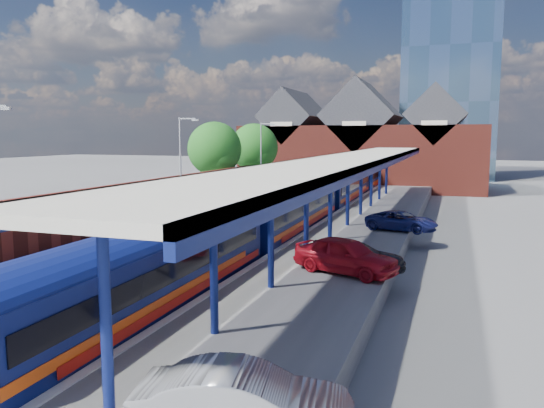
{
  "coord_description": "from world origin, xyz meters",
  "views": [
    {
      "loc": [
        11.46,
        -10.52,
        6.73
      ],
      "look_at": [
        0.95,
        19.8,
        2.6
      ],
      "focal_mm": 35.0,
      "sensor_mm": 36.0,
      "label": 1
    }
  ],
  "objects_px": {
    "platform_sign": "(213,192)",
    "parked_car_blue": "(402,221)",
    "parked_car_silver": "(244,404)",
    "lamp_post_c": "(182,161)",
    "train": "(319,195)",
    "parked_car_red": "(346,255)",
    "lamp_post_d": "(262,154)",
    "parked_car_dark": "(359,256)"
  },
  "relations": [
    {
      "from": "parked_car_red",
      "to": "parked_car_silver",
      "type": "bearing_deg",
      "value": -156.75
    },
    {
      "from": "platform_sign",
      "to": "parked_car_blue",
      "type": "distance_m",
      "value": 13.67
    },
    {
      "from": "parked_car_silver",
      "to": "parked_car_blue",
      "type": "bearing_deg",
      "value": -13.64
    },
    {
      "from": "parked_car_silver",
      "to": "parked_car_blue",
      "type": "height_order",
      "value": "parked_car_silver"
    },
    {
      "from": "lamp_post_c",
      "to": "platform_sign",
      "type": "distance_m",
      "value": 3.34
    },
    {
      "from": "lamp_post_c",
      "to": "parked_car_blue",
      "type": "bearing_deg",
      "value": 0.54
    },
    {
      "from": "train",
      "to": "parked_car_blue",
      "type": "distance_m",
      "value": 10.21
    },
    {
      "from": "lamp_post_d",
      "to": "parked_car_dark",
      "type": "xyz_separation_m",
      "value": [
        14.05,
        -26.19,
        -3.41
      ]
    },
    {
      "from": "parked_car_silver",
      "to": "platform_sign",
      "type": "bearing_deg",
      "value": 14.43
    },
    {
      "from": "parked_car_dark",
      "to": "parked_car_silver",
      "type": "bearing_deg",
      "value": 173.54
    },
    {
      "from": "lamp_post_d",
      "to": "platform_sign",
      "type": "distance_m",
      "value": 14.25
    },
    {
      "from": "parked_car_silver",
      "to": "lamp_post_c",
      "type": "bearing_deg",
      "value": 18.81
    },
    {
      "from": "parked_car_red",
      "to": "parked_car_blue",
      "type": "xyz_separation_m",
      "value": [
        1.23,
        11.12,
        -0.17
      ]
    },
    {
      "from": "lamp_post_d",
      "to": "parked_car_red",
      "type": "xyz_separation_m",
      "value": [
        13.63,
        -26.98,
        -3.23
      ]
    },
    {
      "from": "train",
      "to": "parked_car_silver",
      "type": "distance_m",
      "value": 31.94
    },
    {
      "from": "parked_car_red",
      "to": "parked_car_silver",
      "type": "xyz_separation_m",
      "value": [
        0.59,
        -12.77,
        -0.07
      ]
    },
    {
      "from": "platform_sign",
      "to": "parked_car_blue",
      "type": "xyz_separation_m",
      "value": [
        13.5,
        -1.86,
        -1.09
      ]
    },
    {
      "from": "train",
      "to": "parked_car_silver",
      "type": "bearing_deg",
      "value": -78.51
    },
    {
      "from": "lamp_post_d",
      "to": "parked_car_silver",
      "type": "bearing_deg",
      "value": -70.32
    },
    {
      "from": "lamp_post_c",
      "to": "parked_car_silver",
      "type": "distance_m",
      "value": 27.88
    },
    {
      "from": "lamp_post_c",
      "to": "parked_car_blue",
      "type": "height_order",
      "value": "lamp_post_c"
    },
    {
      "from": "train",
      "to": "parked_car_red",
      "type": "relative_size",
      "value": 14.68
    },
    {
      "from": "parked_car_red",
      "to": "parked_car_dark",
      "type": "distance_m",
      "value": 0.92
    },
    {
      "from": "parked_car_red",
      "to": "parked_car_silver",
      "type": "relative_size",
      "value": 1.07
    },
    {
      "from": "platform_sign",
      "to": "parked_car_red",
      "type": "distance_m",
      "value": 17.88
    },
    {
      "from": "parked_car_silver",
      "to": "parked_car_dark",
      "type": "xyz_separation_m",
      "value": [
        -0.17,
        13.57,
        -0.11
      ]
    },
    {
      "from": "parked_car_dark",
      "to": "parked_car_red",
      "type": "bearing_deg",
      "value": 145.14
    },
    {
      "from": "parked_car_dark",
      "to": "parked_car_blue",
      "type": "relative_size",
      "value": 0.93
    },
    {
      "from": "parked_car_dark",
      "to": "lamp_post_c",
      "type": "bearing_deg",
      "value": 46.85
    },
    {
      "from": "lamp_post_c",
      "to": "platform_sign",
      "type": "bearing_deg",
      "value": 55.74
    },
    {
      "from": "platform_sign",
      "to": "parked_car_silver",
      "type": "bearing_deg",
      "value": -63.47
    },
    {
      "from": "train",
      "to": "platform_sign",
      "type": "distance_m",
      "value": 8.56
    },
    {
      "from": "train",
      "to": "parked_car_dark",
      "type": "height_order",
      "value": "train"
    },
    {
      "from": "platform_sign",
      "to": "parked_car_silver",
      "type": "distance_m",
      "value": 28.8
    },
    {
      "from": "lamp_post_c",
      "to": "lamp_post_d",
      "type": "height_order",
      "value": "same"
    },
    {
      "from": "train",
      "to": "lamp_post_c",
      "type": "height_order",
      "value": "lamp_post_c"
    },
    {
      "from": "parked_car_blue",
      "to": "train",
      "type": "bearing_deg",
      "value": 55.38
    },
    {
      "from": "lamp_post_c",
      "to": "platform_sign",
      "type": "height_order",
      "value": "lamp_post_c"
    },
    {
      "from": "parked_car_red",
      "to": "parked_car_dark",
      "type": "relative_size",
      "value": 1.13
    },
    {
      "from": "lamp_post_c",
      "to": "parked_car_red",
      "type": "distance_m",
      "value": 17.8
    },
    {
      "from": "train",
      "to": "parked_car_blue",
      "type": "bearing_deg",
      "value": -46.58
    },
    {
      "from": "parked_car_red",
      "to": "parked_car_blue",
      "type": "distance_m",
      "value": 11.19
    }
  ]
}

